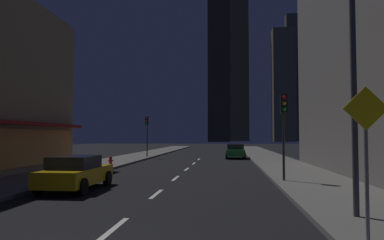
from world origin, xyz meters
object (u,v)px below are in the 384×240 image
Objects in this scene: street_lamp_right at (322,35)px; traffic_light_far_left at (147,127)px; car_parked_near at (76,173)px; traffic_light_near_right at (284,117)px; fire_hydrant_far_left at (111,161)px; pedestrian_crossing_sign at (366,149)px; car_parked_far at (235,151)px.

traffic_light_far_left is at bearing 112.70° from street_lamp_right.
traffic_light_near_right is (9.10, 2.89, 2.45)m from car_parked_near.
car_parked_near is 10.96m from street_lamp_right.
fire_hydrant_far_left is 0.16× the size of traffic_light_far_left.
car_parked_near is 6.48× the size of fire_hydrant_far_left.
traffic_light_near_right is at bearing 89.08° from street_lamp_right.
street_lamp_right is at bearing 95.32° from pedestrian_crossing_sign.
street_lamp_right reaches higher than pedestrian_crossing_sign.
traffic_light_near_right is at bearing -36.32° from fire_hydrant_far_left.
street_lamp_right is at bearing -26.96° from car_parked_near.
street_lamp_right is at bearing -86.16° from car_parked_far.
car_parked_near is 0.64× the size of street_lamp_right.
car_parked_far is 26.93m from street_lamp_right.
street_lamp_right is (1.78, -26.52, 4.33)m from car_parked_far.
street_lamp_right is at bearing -90.92° from traffic_light_near_right.
traffic_light_near_right is 1.00× the size of traffic_light_far_left.
traffic_light_far_left is at bearing 111.36° from pedestrian_crossing_sign.
traffic_light_far_left is (-11.00, 18.55, 0.00)m from traffic_light_near_right.
car_parked_far is 28.98m from pedestrian_crossing_sign.
pedestrian_crossing_sign is at bearing -37.00° from car_parked_near.
fire_hydrant_far_left is at bearing 101.53° from car_parked_near.
street_lamp_right is at bearing -54.55° from fire_hydrant_far_left.
street_lamp_right is 3.87m from pedestrian_crossing_sign.
traffic_light_near_right and traffic_light_far_left have the same top height.
car_parked_near is 1.01× the size of traffic_light_far_left.
pedestrian_crossing_sign is (11.50, -18.21, 1.56)m from fire_hydrant_far_left.
car_parked_far reaches higher than fire_hydrant_far_left.
traffic_light_far_left is at bearing -176.79° from car_parked_far.
fire_hydrant_far_left is at bearing -92.25° from traffic_light_far_left.
fire_hydrant_far_left is (-9.50, -10.68, -0.29)m from car_parked_far.
traffic_light_near_right is 9.90m from pedestrian_crossing_sign.
traffic_light_near_right is 0.64× the size of street_lamp_right.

